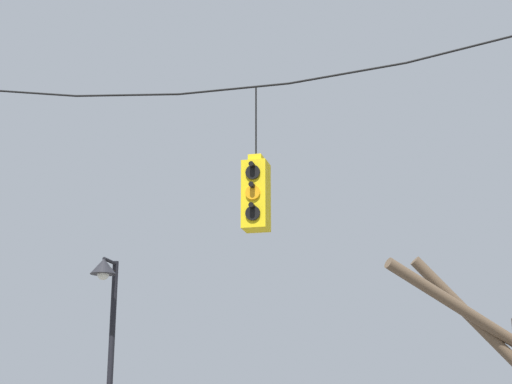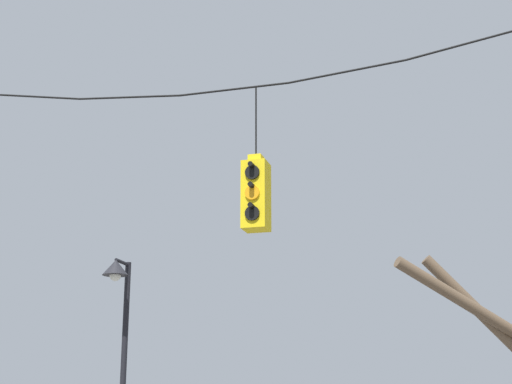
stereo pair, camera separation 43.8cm
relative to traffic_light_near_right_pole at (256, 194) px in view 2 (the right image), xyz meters
The scene contains 3 objects.
span_wire 1.89m from the traffic_light_near_right_pole, behind, with size 11.42×0.03×0.84m.
traffic_light_near_right_pole is the anchor object (origin of this frame).
street_lamp 6.12m from the traffic_light_near_right_pole, 132.91° to the left, with size 0.52×0.89×5.01m.
Camera 2 is at (3.17, -10.33, 1.96)m, focal length 55.00 mm.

